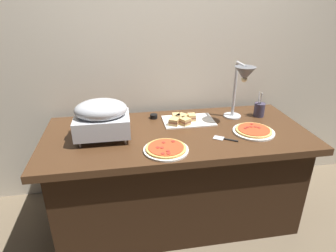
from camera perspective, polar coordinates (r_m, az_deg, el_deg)
name	(u,v)px	position (r m, az deg, el deg)	size (l,w,h in m)	color
ground_plane	(176,214)	(2.50, 1.57, -17.07)	(8.00, 8.00, 0.00)	brown
back_wall	(166,57)	(2.40, -0.44, 13.57)	(4.40, 0.04, 2.40)	beige
buffet_table	(176,175)	(2.26, 1.68, -9.73)	(1.90, 0.84, 0.76)	#422816
chafing_dish	(102,117)	(1.96, -13.07, 1.69)	(0.36, 0.27, 0.28)	#B7BABF
heat_lamp	(243,79)	(2.17, 14.64, 9.04)	(0.15, 0.30, 0.45)	#B7BABF
pizza_plate_front	(254,131)	(2.14, 16.68, -0.93)	(0.30, 0.30, 0.03)	white
pizza_plate_center	(166,149)	(1.82, -0.41, -4.59)	(0.29, 0.29, 0.03)	white
sandwich_platter	(185,120)	(2.22, 3.32, 1.24)	(0.39, 0.25, 0.06)	white
sauce_cup_near	(154,116)	(2.29, -2.86, 1.97)	(0.06, 0.06, 0.03)	black
utensil_holder	(259,109)	(2.43, 17.72, 3.16)	(0.08, 0.08, 0.21)	#383347
serving_spatula	(224,139)	(2.00, 11.18, -2.54)	(0.16, 0.12, 0.01)	#B7BABF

